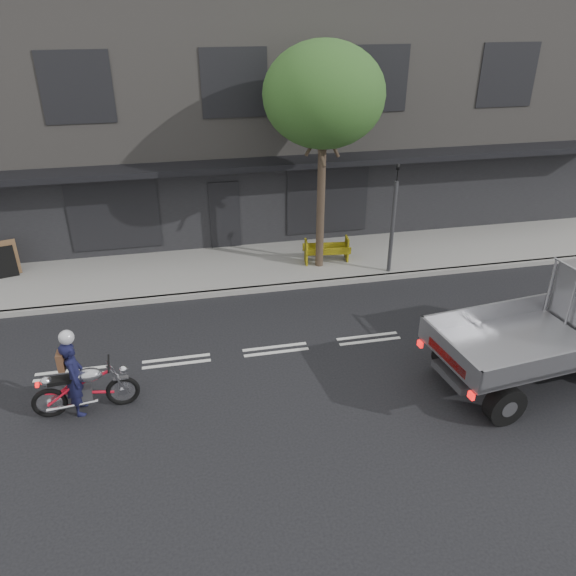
# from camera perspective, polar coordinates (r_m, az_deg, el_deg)

# --- Properties ---
(ground) EXTENTS (80.00, 80.00, 0.00)m
(ground) POSITION_cam_1_polar(r_m,az_deg,el_deg) (13.86, -1.27, -6.29)
(ground) COLOR black
(ground) RESTS_ON ground
(sidewalk) EXTENTS (32.00, 3.20, 0.15)m
(sidewalk) POSITION_cam_1_polar(r_m,az_deg,el_deg) (17.87, -4.09, 2.18)
(sidewalk) COLOR gray
(sidewalk) RESTS_ON ground
(kerb) EXTENTS (32.00, 0.20, 0.15)m
(kerb) POSITION_cam_1_polar(r_m,az_deg,el_deg) (16.45, -3.29, -0.16)
(kerb) COLOR gray
(kerb) RESTS_ON ground
(building_main) EXTENTS (26.00, 10.00, 8.00)m
(building_main) POSITION_cam_1_polar(r_m,az_deg,el_deg) (23.01, -6.92, 18.11)
(building_main) COLOR slate
(building_main) RESTS_ON ground
(street_tree) EXTENTS (3.40, 3.40, 6.74)m
(street_tree) POSITION_cam_1_polar(r_m,az_deg,el_deg) (16.28, 3.66, 18.90)
(street_tree) COLOR #382B21
(street_tree) RESTS_ON ground
(traffic_light_pole) EXTENTS (0.12, 0.12, 3.50)m
(traffic_light_pole) POSITION_cam_1_polar(r_m,az_deg,el_deg) (17.07, 10.58, 6.28)
(traffic_light_pole) COLOR #2D2D30
(traffic_light_pole) RESTS_ON ground
(motorcycle) EXTENTS (2.16, 0.63, 1.11)m
(motorcycle) POSITION_cam_1_polar(r_m,az_deg,el_deg) (12.43, -19.92, -9.50)
(motorcycle) COLOR black
(motorcycle) RESTS_ON ground
(rider) EXTENTS (0.44, 0.64, 1.68)m
(rider) POSITION_cam_1_polar(r_m,az_deg,el_deg) (12.30, -20.82, -8.54)
(rider) COLOR black
(rider) RESTS_ON ground
(construction_barrier) EXTENTS (1.49, 0.74, 0.80)m
(construction_barrier) POSITION_cam_1_polar(r_m,az_deg,el_deg) (17.71, 4.12, 3.63)
(construction_barrier) COLOR yellow
(construction_barrier) RESTS_ON sidewalk
(sandwich_board) EXTENTS (0.77, 0.61, 1.07)m
(sandwich_board) POSITION_cam_1_polar(r_m,az_deg,el_deg) (18.68, -26.91, 2.33)
(sandwich_board) COLOR black
(sandwich_board) RESTS_ON sidewalk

